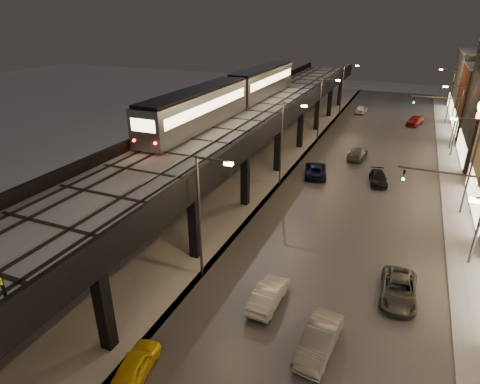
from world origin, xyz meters
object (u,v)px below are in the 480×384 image
(car_mid_silver, at_px, (316,170))
(car_onc_dark, at_px, (398,290))
(car_near_white, at_px, (268,295))
(car_taxi, at_px, (136,365))
(car_onc_red, at_px, (415,121))
(car_onc_white, at_px, (378,179))
(car_onc_silver, at_px, (319,341))
(car_mid_dark, at_px, (357,154))
(car_far_white, at_px, (361,110))
(subway_train, at_px, (235,92))

(car_mid_silver, xyz_separation_m, car_onc_dark, (10.02, -19.35, -0.04))
(car_near_white, bearing_deg, car_taxi, 62.14)
(car_taxi, distance_m, car_onc_red, 61.24)
(car_near_white, distance_m, car_mid_silver, 23.31)
(car_mid_silver, distance_m, car_onc_white, 6.87)
(car_mid_silver, bearing_deg, car_onc_silver, 90.71)
(car_mid_dark, relative_size, car_far_white, 1.12)
(car_near_white, xyz_separation_m, car_mid_silver, (-2.40, 23.18, 0.01))
(car_taxi, relative_size, car_onc_silver, 0.81)
(car_mid_silver, relative_size, car_onc_dark, 1.06)
(car_near_white, bearing_deg, subway_train, -60.64)
(car_onc_white, height_order, car_onc_red, car_onc_red)
(car_mid_dark, bearing_deg, car_taxi, 86.53)
(car_near_white, height_order, car_mid_dark, car_near_white)
(car_near_white, bearing_deg, car_mid_dark, -90.59)
(car_mid_silver, distance_m, car_onc_red, 30.65)
(subway_train, relative_size, car_onc_dark, 7.79)
(car_mid_silver, bearing_deg, car_onc_red, -121.77)
(car_mid_silver, bearing_deg, car_far_white, -103.77)
(subway_train, distance_m, car_far_white, 35.37)
(car_mid_dark, xyz_separation_m, car_far_white, (-3.03, 26.52, 0.03))
(car_taxi, height_order, car_mid_dark, car_mid_dark)
(subway_train, bearing_deg, car_taxi, -75.09)
(subway_train, height_order, car_onc_dark, subway_train)
(car_mid_dark, bearing_deg, subway_train, 27.63)
(car_near_white, bearing_deg, car_onc_dark, -151.76)
(subway_train, relative_size, car_near_white, 8.78)
(car_taxi, distance_m, car_far_white, 65.58)
(car_onc_silver, height_order, car_onc_white, car_onc_silver)
(car_mid_silver, xyz_separation_m, car_onc_white, (6.87, 0.33, -0.09))
(subway_train, xyz_separation_m, car_onc_silver, (17.06, -27.72, -7.71))
(car_onc_dark, xyz_separation_m, car_onc_red, (-0.10, 48.35, 0.09))
(car_mid_silver, distance_m, car_far_white, 34.48)
(car_onc_silver, distance_m, car_onc_red, 54.97)
(car_mid_silver, height_order, car_onc_red, car_onc_red)
(car_mid_dark, height_order, car_onc_red, car_onc_red)
(car_taxi, bearing_deg, car_mid_silver, -103.70)
(car_far_white, xyz_separation_m, car_onc_white, (6.33, -34.14, -0.11))
(car_far_white, xyz_separation_m, car_onc_dark, (9.49, -53.82, -0.06))
(car_near_white, relative_size, car_onc_white, 1.00)
(car_onc_dark, bearing_deg, car_taxi, -138.07)
(car_taxi, distance_m, car_onc_dark, 16.81)
(subway_train, distance_m, car_mid_dark, 17.44)
(car_onc_dark, distance_m, car_onc_white, 19.93)
(subway_train, height_order, car_near_white, subway_train)
(car_onc_silver, bearing_deg, car_near_white, 150.55)
(car_mid_silver, distance_m, car_onc_dark, 21.79)
(car_near_white, distance_m, car_far_white, 57.68)
(subway_train, distance_m, car_onc_red, 35.00)
(car_far_white, relative_size, car_onc_dark, 0.88)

